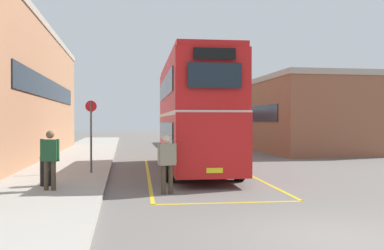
{
  "coord_description": "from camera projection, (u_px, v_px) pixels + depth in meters",
  "views": [
    {
      "loc": [
        -3.92,
        -7.27,
        2.19
      ],
      "look_at": [
        -0.78,
        12.17,
        1.99
      ],
      "focal_mm": 39.66,
      "sensor_mm": 36.0,
      "label": 1
    }
  ],
  "objects": [
    {
      "name": "double_decker_bus",
      "position": [
        194.0,
        113.0,
        18.38
      ],
      "size": [
        3.07,
        10.52,
        4.75
      ],
      "color": "black",
      "rests_on": "ground"
    },
    {
      "name": "pedestrian_waiting_near",
      "position": [
        50.0,
        156.0,
        12.44
      ],
      "size": [
        0.57,
        0.35,
        1.75
      ],
      "color": "#473828",
      "rests_on": "sidewalk_left"
    },
    {
      "name": "depot_building_right",
      "position": [
        292.0,
        115.0,
        32.75
      ],
      "size": [
        7.01,
        16.37,
        5.24
      ],
      "color": "brown",
      "rests_on": "ground"
    },
    {
      "name": "sidewalk_left",
      "position": [
        77.0,
        159.0,
        23.38
      ],
      "size": [
        4.0,
        57.6,
        0.14
      ],
      "primitive_type": "cube",
      "color": "#A39E93",
      "rests_on": "ground"
    },
    {
      "name": "litter_bin",
      "position": [
        47.0,
        171.0,
        13.33
      ],
      "size": [
        0.43,
        0.43,
        0.9
      ],
      "color": "black",
      "rests_on": "sidewalk_left"
    },
    {
      "name": "bay_marking_yellow",
      "position": [
        201.0,
        177.0,
        16.5
      ],
      "size": [
        4.62,
        12.59,
        0.01
      ],
      "color": "gold",
      "rests_on": "ground"
    },
    {
      "name": "pedestrian_boarding",
      "position": [
        167.0,
        159.0,
        12.63
      ],
      "size": [
        0.58,
        0.32,
        1.76
      ],
      "color": "#473828",
      "rests_on": "ground"
    },
    {
      "name": "single_deck_bus",
      "position": [
        196.0,
        127.0,
        39.39
      ],
      "size": [
        2.76,
        8.87,
        3.02
      ],
      "color": "black",
      "rests_on": "ground"
    },
    {
      "name": "bus_stop_sign",
      "position": [
        91.0,
        130.0,
        16.67
      ],
      "size": [
        0.44,
        0.08,
        2.84
      ],
      "color": "#4C4C51",
      "rests_on": "sidewalk_left"
    },
    {
      "name": "brick_building_left",
      "position": [
        5.0,
        93.0,
        24.25
      ],
      "size": [
        5.16,
        23.46,
        7.59
      ],
      "color": "#AD7A56",
      "rests_on": "ground"
    },
    {
      "name": "ground_plane",
      "position": [
        200.0,
        163.0,
        22.04
      ],
      "size": [
        135.6,
        135.6,
        0.0
      ],
      "primitive_type": "plane",
      "color": "#66605B"
    }
  ]
}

